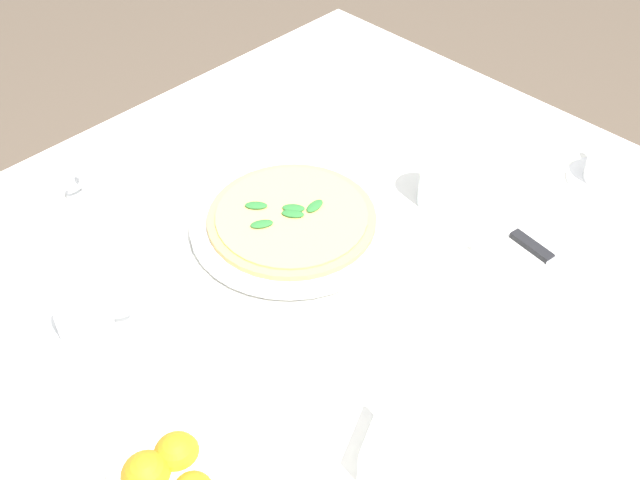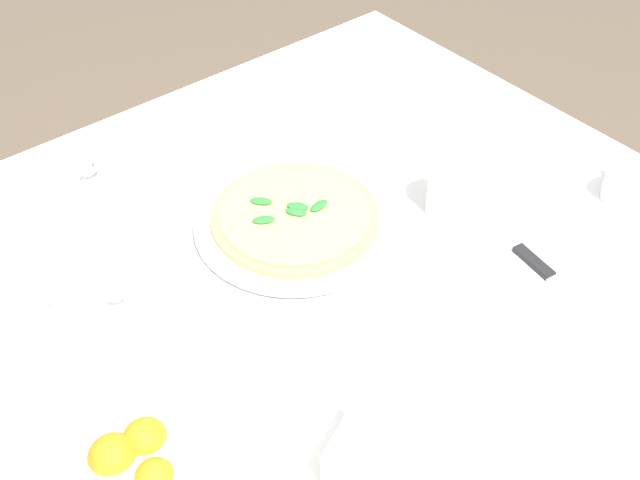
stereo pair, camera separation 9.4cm
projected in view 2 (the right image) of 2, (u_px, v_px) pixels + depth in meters
The scene contains 11 objects.
dining_table at pixel (346, 325), 1.27m from camera, with size 1.20×1.20×0.75m.
pizza_plate at pixel (293, 223), 1.25m from camera, with size 0.33×0.33×0.02m.
pizza at pixel (293, 217), 1.24m from camera, with size 0.27×0.27×0.02m.
coffee_cup_right_edge at pixel (116, 160), 1.35m from camera, with size 0.13×0.13×0.06m.
coffee_cup_left_edge at pixel (626, 189), 1.29m from camera, with size 0.13×0.13×0.06m.
coffee_cup_far_left at pixel (79, 299), 1.11m from camera, with size 0.13×0.13×0.07m.
water_glass_back_corner at pixel (449, 188), 1.26m from camera, with size 0.07×0.07×0.10m.
napkin_folded at pixel (554, 288), 1.15m from camera, with size 0.24×0.17×0.02m.
dinner_knife at pixel (557, 283), 1.14m from camera, with size 0.20×0.05×0.01m.
citrus_bowl at pixel (138, 463), 0.92m from camera, with size 0.15×0.15×0.07m.
menu_card at pixel (339, 442), 0.94m from camera, with size 0.04×0.08×0.06m.
Camera 2 is at (0.62, -0.56, 1.60)m, focal length 43.99 mm.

